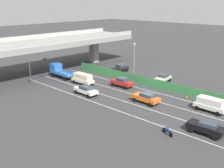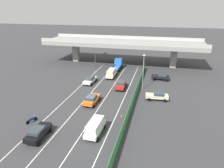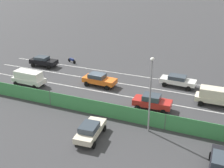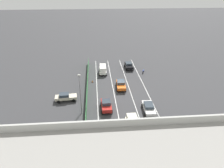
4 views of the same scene
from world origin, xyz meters
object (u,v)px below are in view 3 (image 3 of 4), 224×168
Objects in this scene: car_van_white at (29,77)px; car_sedan_red at (152,102)px; motorcycle at (72,60)px; car_van_cream at (217,96)px; car_taxi_orange at (99,79)px; car_sedan_black at (43,61)px; street_lamp at (151,89)px; car_sedan_white at (178,80)px; parked_sedan_cream at (90,130)px; traffic_cone at (50,98)px; parked_sedan_dark at (222,164)px.

car_van_white is 1.07× the size of car_sedan_red.
car_sedan_red is 2.35× the size of motorcycle.
motorcycle is (-10.67, -16.73, -0.49)m from car_sedan_red.
car_van_cream is 2.60× the size of motorcycle.
car_taxi_orange reaches higher than car_sedan_black.
street_lamp is (8.29, 9.28, 3.65)m from car_taxi_orange.
car_sedan_black is 0.94× the size of car_sedan_white.
motorcycle is at bearing -129.70° from car_taxi_orange.
car_van_cream is 10.74m from street_lamp.
car_sedan_white is at bearing 111.43° from car_taxi_orange.
car_taxi_orange is 0.61× the size of street_lamp.
parked_sedan_cream is 7.87× the size of traffic_cone.
street_lamp is at bearing 11.01° from car_sedan_red.
parked_sedan_dark is 7.53× the size of traffic_cone.
car_sedan_red is 11.36m from parked_sedan_dark.
motorcycle is at bearing 135.40° from car_sedan_black.
street_lamp is (4.53, 0.88, 3.62)m from car_sedan_red.
car_taxi_orange is 1.06× the size of car_sedan_red.
car_van_white is at bearing -117.60° from traffic_cone.
parked_sedan_dark reaches higher than motorcycle.
car_sedan_red is 5.87m from street_lamp.
motorcycle is at bearing -130.80° from street_lamp.
car_van_white reaches higher than traffic_cone.
car_sedan_black is 22.22m from parked_sedan_cream.
traffic_cone is (13.25, 4.73, -0.20)m from motorcycle.
car_sedan_white reaches higher than motorcycle.
parked_sedan_cream is (8.03, 13.41, -0.29)m from car_van_white.
car_sedan_white is (-0.30, 21.50, -0.03)m from car_sedan_black.
traffic_cone is (-5.30, -8.18, -0.62)m from parked_sedan_cream.
car_sedan_black is 2.43× the size of motorcycle.
car_sedan_black is at bearing -89.20° from car_sedan_white.
car_sedan_white reaches higher than traffic_cone.
car_sedan_black is 21.50m from car_sedan_white.
parked_sedan_cream is (15.51, -5.29, 0.00)m from car_sedan_white.
car_sedan_red is at bearing 102.12° from traffic_cone.
car_van_white is (3.60, -8.82, 0.24)m from car_taxi_orange.
motorcycle is (-3.33, 3.29, -0.45)m from car_sedan_black.
car_van_white reaches higher than car_taxi_orange.
car_sedan_white is at bearing 169.04° from car_sedan_red.
car_van_cream is at bearing 53.97° from car_sedan_white.
street_lamp reaches higher than car_sedan_black.
car_van_cream is 15.73m from parked_sedan_cream.
car_sedan_black reaches higher than motorcycle.
parked_sedan_dark is at bearing 74.07° from traffic_cone.
street_lamp is (11.87, 20.90, 3.66)m from car_sedan_black.
parked_sedan_dark is (11.99, 16.23, 0.00)m from car_taxi_orange.
car_sedan_black is at bearing -141.02° from traffic_cone.
street_lamp reaches higher than traffic_cone.
car_sedan_red is 0.91× the size of car_sedan_white.
car_sedan_white is at bearing 177.19° from street_lamp.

